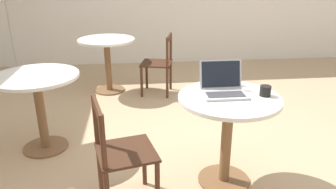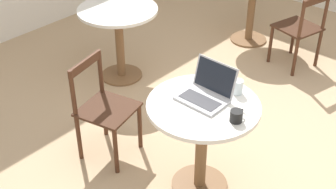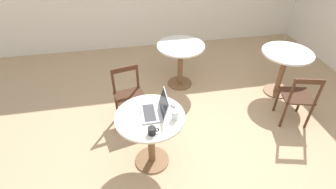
{
  "view_description": "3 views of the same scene",
  "coord_description": "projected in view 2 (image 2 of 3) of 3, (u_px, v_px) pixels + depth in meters",
  "views": [
    {
      "loc": [
        -2.74,
        0.71,
        1.65
      ],
      "look_at": [
        -0.35,
        0.45,
        0.72
      ],
      "focal_mm": 35.0,
      "sensor_mm": 36.0,
      "label": 1
    },
    {
      "loc": [
        -2.6,
        -1.52,
        2.55
      ],
      "look_at": [
        -0.41,
        0.42,
        0.6
      ],
      "focal_mm": 50.0,
      "sensor_mm": 36.0,
      "label": 2
    },
    {
      "loc": [
        -0.71,
        -2.12,
        2.66
      ],
      "look_at": [
        -0.23,
        0.44,
        0.68
      ],
      "focal_mm": 28.0,
      "sensor_mm": 36.0,
      "label": 3
    }
  ],
  "objects": [
    {
      "name": "laptop",
      "position": [
        206.0,
        92.0,
        3.17
      ],
      "size": [
        0.29,
        0.33,
        0.24
      ],
      "color": "#B7B7BC",
      "rests_on": "cafe_table_near"
    },
    {
      "name": "cafe_table_near",
      "position": [
        202.0,
        126.0,
        3.24
      ],
      "size": [
        0.78,
        0.78,
        0.75
      ],
      "color": "brown",
      "rests_on": "ground_plane"
    },
    {
      "name": "mug",
      "position": [
        236.0,
        116.0,
        2.96
      ],
      "size": [
        0.12,
        0.08,
        0.08
      ],
      "color": "black",
      "rests_on": "cafe_table_near"
    },
    {
      "name": "drinking_glass",
      "position": [
        238.0,
        87.0,
        3.22
      ],
      "size": [
        0.07,
        0.07,
        0.1
      ],
      "color": "silver",
      "rests_on": "cafe_table_near"
    },
    {
      "name": "chair_mid_front",
      "position": [
        300.0,
        29.0,
        4.82
      ],
      "size": [
        0.49,
        0.49,
        0.83
      ],
      "color": "#472819",
      "rests_on": "ground_plane"
    },
    {
      "name": "mouse",
      "position": [
        214.0,
        78.0,
        3.38
      ],
      "size": [
        0.06,
        0.1,
        0.03
      ],
      "color": "#B7B7BC",
      "rests_on": "cafe_table_near"
    },
    {
      "name": "ground_plane",
      "position": [
        239.0,
        152.0,
        3.87
      ],
      "size": [
        16.0,
        16.0,
        0.0
      ],
      "primitive_type": "plane",
      "color": "tan"
    },
    {
      "name": "chair_near_back",
      "position": [
        104.0,
        109.0,
        3.65
      ],
      "size": [
        0.48,
        0.48,
        0.83
      ],
      "color": "#472819",
      "rests_on": "ground_plane"
    },
    {
      "name": "cafe_table_far",
      "position": [
        119.0,
        26.0,
        4.56
      ],
      "size": [
        0.78,
        0.78,
        0.75
      ],
      "color": "brown",
      "rests_on": "ground_plane"
    }
  ]
}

